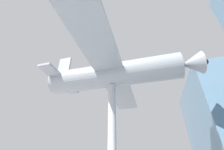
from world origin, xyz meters
TOP-DOWN VIEW (x-y plane):
  - support_pylon_central at (0.00, 0.00)m, footprint 0.54×0.54m
  - suspended_airplane at (-0.00, 0.31)m, footprint 15.09×11.84m

SIDE VIEW (x-z plane):
  - support_pylon_central at x=0.00m, z-range 0.00..7.31m
  - suspended_airplane at x=0.00m, z-range 6.54..9.98m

